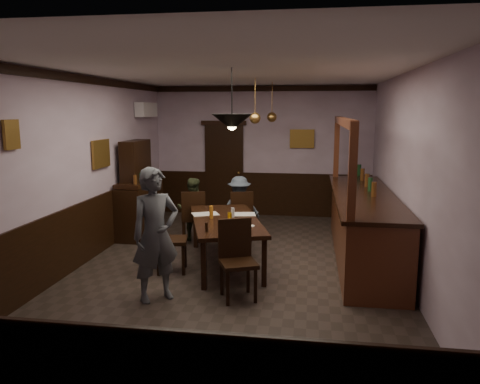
% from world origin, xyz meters
% --- Properties ---
extents(room, '(5.01, 8.01, 3.01)m').
position_xyz_m(room, '(0.00, 0.00, 1.50)').
color(room, '#2D2621').
rests_on(room, ground).
extents(dining_table, '(1.61, 2.40, 0.75)m').
position_xyz_m(dining_table, '(-0.20, 0.30, 0.69)').
color(dining_table, black).
rests_on(dining_table, ground).
extents(chair_far_left, '(0.54, 0.54, 1.00)m').
position_xyz_m(chair_far_left, '(-1.00, 1.38, 0.55)').
color(chair_far_left, black).
rests_on(chair_far_left, ground).
extents(chair_far_right, '(0.51, 0.51, 0.97)m').
position_xyz_m(chair_far_right, '(-0.15, 1.64, 0.53)').
color(chair_far_right, black).
rests_on(chair_far_right, ground).
extents(chair_near, '(0.59, 0.59, 1.03)m').
position_xyz_m(chair_near, '(0.19, -0.96, 0.57)').
color(chair_near, black).
rests_on(chair_near, ground).
extents(chair_side, '(0.54, 0.54, 1.06)m').
position_xyz_m(chair_side, '(-1.03, -0.16, 0.58)').
color(chair_side, black).
rests_on(chair_side, ground).
extents(person_standing, '(0.75, 0.73, 1.74)m').
position_xyz_m(person_standing, '(-0.83, -1.21, 0.87)').
color(person_standing, '#50545B').
rests_on(person_standing, ground).
extents(person_seated_left, '(0.63, 0.52, 1.19)m').
position_xyz_m(person_seated_left, '(-1.08, 1.64, 0.60)').
color(person_seated_left, '#3D472B').
rests_on(person_seated_left, ground).
extents(person_seated_right, '(0.86, 0.62, 1.20)m').
position_xyz_m(person_seated_right, '(-0.22, 1.91, 0.60)').
color(person_seated_right, '#4C5A6C').
rests_on(person_seated_right, ground).
extents(newspaper_left, '(0.51, 0.45, 0.01)m').
position_xyz_m(newspaper_left, '(-0.59, 0.57, 0.75)').
color(newspaper_left, silver).
rests_on(newspaper_left, dining_table).
extents(newspaper_right, '(0.47, 0.38, 0.01)m').
position_xyz_m(newspaper_right, '(0.02, 0.64, 0.75)').
color(newspaper_right, silver).
rests_on(newspaper_right, dining_table).
extents(napkin, '(0.19, 0.19, 0.00)m').
position_xyz_m(napkin, '(-0.16, 0.01, 0.75)').
color(napkin, '#E1AF52').
rests_on(napkin, dining_table).
extents(saucer, '(0.15, 0.15, 0.01)m').
position_xyz_m(saucer, '(0.24, -0.13, 0.76)').
color(saucer, white).
rests_on(saucer, dining_table).
extents(coffee_cup, '(0.10, 0.10, 0.07)m').
position_xyz_m(coffee_cup, '(0.22, -0.12, 0.80)').
color(coffee_cup, white).
rests_on(coffee_cup, saucer).
extents(pastry_plate, '(0.22, 0.22, 0.01)m').
position_xyz_m(pastry_plate, '(-0.09, -0.24, 0.76)').
color(pastry_plate, white).
rests_on(pastry_plate, dining_table).
extents(pastry_ring_a, '(0.13, 0.13, 0.04)m').
position_xyz_m(pastry_ring_a, '(-0.09, -0.27, 0.79)').
color(pastry_ring_a, '#C68C47').
rests_on(pastry_ring_a, pastry_plate).
extents(pastry_ring_b, '(0.13, 0.13, 0.04)m').
position_xyz_m(pastry_ring_b, '(-0.03, -0.24, 0.79)').
color(pastry_ring_b, '#C68C47').
rests_on(pastry_ring_b, pastry_plate).
extents(soda_can, '(0.07, 0.07, 0.12)m').
position_xyz_m(soda_can, '(-0.12, 0.22, 0.81)').
color(soda_can, gold).
rests_on(soda_can, dining_table).
extents(beer_glass, '(0.06, 0.06, 0.20)m').
position_xyz_m(beer_glass, '(-0.42, 0.30, 0.85)').
color(beer_glass, '#BF721E').
rests_on(beer_glass, dining_table).
extents(water_glass, '(0.06, 0.06, 0.15)m').
position_xyz_m(water_glass, '(-0.10, 0.43, 0.82)').
color(water_glass, silver).
rests_on(water_glass, dining_table).
extents(pepper_mill, '(0.04, 0.04, 0.14)m').
position_xyz_m(pepper_mill, '(-0.31, -0.54, 0.82)').
color(pepper_mill, black).
rests_on(pepper_mill, dining_table).
extents(sideboard, '(0.50, 1.41, 1.86)m').
position_xyz_m(sideboard, '(-2.21, 1.84, 0.75)').
color(sideboard, black).
rests_on(sideboard, ground).
extents(bar_counter, '(0.96, 4.13, 2.32)m').
position_xyz_m(bar_counter, '(1.99, 0.94, 0.59)').
color(bar_counter, '#502615').
rests_on(bar_counter, ground).
extents(door_back, '(0.90, 0.06, 2.10)m').
position_xyz_m(door_back, '(-0.90, 3.95, 1.05)').
color(door_back, black).
rests_on(door_back, ground).
extents(ac_unit, '(0.20, 0.85, 0.30)m').
position_xyz_m(ac_unit, '(-2.38, 2.90, 2.45)').
color(ac_unit, white).
rests_on(ac_unit, ground).
extents(picture_left_small, '(0.04, 0.28, 0.36)m').
position_xyz_m(picture_left_small, '(-2.46, -1.60, 2.15)').
color(picture_left_small, olive).
rests_on(picture_left_small, ground).
extents(picture_left_large, '(0.04, 0.62, 0.48)m').
position_xyz_m(picture_left_large, '(-2.46, 0.80, 1.70)').
color(picture_left_large, olive).
rests_on(picture_left_large, ground).
extents(picture_back, '(0.55, 0.04, 0.42)m').
position_xyz_m(picture_back, '(0.90, 3.96, 1.80)').
color(picture_back, olive).
rests_on(picture_back, ground).
extents(pendant_iron, '(0.56, 0.56, 0.83)m').
position_xyz_m(pendant_iron, '(0.04, -0.47, 2.28)').
color(pendant_iron, black).
rests_on(pendant_iron, ground).
extents(pendant_brass_mid, '(0.20, 0.20, 0.81)m').
position_xyz_m(pendant_brass_mid, '(0.10, 1.66, 2.30)').
color(pendant_brass_mid, '#BF8C3F').
rests_on(pendant_brass_mid, ground).
extents(pendant_brass_far, '(0.20, 0.20, 0.81)m').
position_xyz_m(pendant_brass_far, '(0.30, 2.87, 2.30)').
color(pendant_brass_far, '#BF8C3F').
rests_on(pendant_brass_far, ground).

